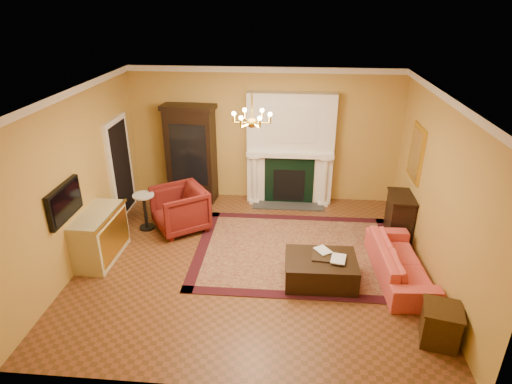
# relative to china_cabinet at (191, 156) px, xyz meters

# --- Properties ---
(floor) EXTENTS (6.00, 5.50, 0.02)m
(floor) POSITION_rel_china_cabinet_xyz_m (1.61, -2.49, -1.07)
(floor) COLOR brown
(floor) RESTS_ON ground
(ceiling) EXTENTS (6.00, 5.50, 0.02)m
(ceiling) POSITION_rel_china_cabinet_xyz_m (1.61, -2.49, 1.95)
(ceiling) COLOR silver
(ceiling) RESTS_ON wall_back
(wall_back) EXTENTS (6.00, 0.02, 3.00)m
(wall_back) POSITION_rel_china_cabinet_xyz_m (1.61, 0.27, 0.44)
(wall_back) COLOR gold
(wall_back) RESTS_ON floor
(wall_front) EXTENTS (6.00, 0.02, 3.00)m
(wall_front) POSITION_rel_china_cabinet_xyz_m (1.61, -5.25, 0.44)
(wall_front) COLOR gold
(wall_front) RESTS_ON floor
(wall_left) EXTENTS (0.02, 5.50, 3.00)m
(wall_left) POSITION_rel_china_cabinet_xyz_m (-1.40, -2.49, 0.44)
(wall_left) COLOR gold
(wall_left) RESTS_ON floor
(wall_right) EXTENTS (0.02, 5.50, 3.00)m
(wall_right) POSITION_rel_china_cabinet_xyz_m (4.62, -2.49, 0.44)
(wall_right) COLOR gold
(wall_right) RESTS_ON floor
(fireplace) EXTENTS (1.90, 0.70, 2.50)m
(fireplace) POSITION_rel_china_cabinet_xyz_m (2.21, 0.08, 0.13)
(fireplace) COLOR white
(fireplace) RESTS_ON wall_back
(crown_molding) EXTENTS (6.00, 5.50, 0.12)m
(crown_molding) POSITION_rel_china_cabinet_xyz_m (1.61, -1.53, 1.88)
(crown_molding) COLOR white
(crown_molding) RESTS_ON ceiling
(doorway) EXTENTS (0.08, 1.05, 2.10)m
(doorway) POSITION_rel_china_cabinet_xyz_m (-1.34, -0.79, -0.01)
(doorway) COLOR white
(doorway) RESTS_ON wall_left
(tv_panel) EXTENTS (0.09, 0.95, 0.58)m
(tv_panel) POSITION_rel_china_cabinet_xyz_m (-1.33, -3.09, 0.29)
(tv_panel) COLOR black
(tv_panel) RESTS_ON wall_left
(gilt_mirror) EXTENTS (0.06, 0.76, 1.05)m
(gilt_mirror) POSITION_rel_china_cabinet_xyz_m (4.58, -1.09, 0.59)
(gilt_mirror) COLOR gold
(gilt_mirror) RESTS_ON wall_right
(chandelier) EXTENTS (0.63, 0.55, 0.53)m
(chandelier) POSITION_rel_china_cabinet_xyz_m (1.61, -2.49, 1.55)
(chandelier) COLOR gold
(chandelier) RESTS_ON ceiling
(oriental_rug) EXTENTS (3.76, 2.83, 0.02)m
(oriental_rug) POSITION_rel_china_cabinet_xyz_m (2.41, -2.09, -1.05)
(oriental_rug) COLOR #430E12
(oriental_rug) RESTS_ON floor
(china_cabinet) EXTENTS (1.10, 0.59, 2.12)m
(china_cabinet) POSITION_rel_china_cabinet_xyz_m (0.00, 0.00, 0.00)
(china_cabinet) COLOR black
(china_cabinet) RESTS_ON floor
(wingback_armchair) EXTENTS (1.28, 1.29, 0.98)m
(wingback_armchair) POSITION_rel_china_cabinet_xyz_m (0.05, -1.43, -0.57)
(wingback_armchair) COLOR maroon
(wingback_armchair) RESTS_ON floor
(pedestal_table) EXTENTS (0.43, 0.43, 0.76)m
(pedestal_table) POSITION_rel_china_cabinet_xyz_m (-0.65, -1.48, -0.62)
(pedestal_table) COLOR black
(pedestal_table) RESTS_ON floor
(commode) EXTENTS (0.60, 1.22, 0.90)m
(commode) POSITION_rel_china_cabinet_xyz_m (-1.12, -2.59, -0.61)
(commode) COLOR #C5BB90
(commode) RESTS_ON floor
(coral_sofa) EXTENTS (0.69, 1.99, 0.77)m
(coral_sofa) POSITION_rel_china_cabinet_xyz_m (4.12, -2.73, -0.68)
(coral_sofa) COLOR #E25247
(coral_sofa) RESTS_ON floor
(end_table) EXTENTS (0.56, 0.56, 0.54)m
(end_table) POSITION_rel_china_cabinet_xyz_m (4.33, -4.22, -0.79)
(end_table) COLOR #37240F
(end_table) RESTS_ON floor
(console_table) EXTENTS (0.47, 0.77, 0.83)m
(console_table) POSITION_rel_china_cabinet_xyz_m (4.39, -1.30, -0.65)
(console_table) COLOR black
(console_table) RESTS_ON floor
(leather_ottoman) EXTENTS (1.17, 0.87, 0.43)m
(leather_ottoman) POSITION_rel_china_cabinet_xyz_m (2.79, -2.98, -0.83)
(leather_ottoman) COLOR black
(leather_ottoman) RESTS_ON oriental_rug
(ottoman_tray) EXTENTS (0.43, 0.34, 0.03)m
(ottoman_tray) POSITION_rel_china_cabinet_xyz_m (2.84, -2.94, -0.60)
(ottoman_tray) COLOR black
(ottoman_tray) RESTS_ON leather_ottoman
(book_a) EXTENTS (0.18, 0.14, 0.28)m
(book_a) POSITION_rel_china_cabinet_xyz_m (2.74, -2.85, -0.45)
(book_a) COLOR gray
(book_a) RESTS_ON ottoman_tray
(book_b) EXTENTS (0.23, 0.07, 0.31)m
(book_b) POSITION_rel_china_cabinet_xyz_m (2.94, -3.00, -0.43)
(book_b) COLOR gray
(book_b) RESTS_ON ottoman_tray
(topiary_left) EXTENTS (0.14, 0.14, 0.38)m
(topiary_left) POSITION_rel_china_cabinet_xyz_m (1.67, 0.04, 0.38)
(topiary_left) COLOR gray
(topiary_left) RESTS_ON fireplace
(topiary_right) EXTENTS (0.18, 0.18, 0.47)m
(topiary_right) POSITION_rel_china_cabinet_xyz_m (2.90, 0.04, 0.43)
(topiary_right) COLOR gray
(topiary_right) RESTS_ON fireplace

